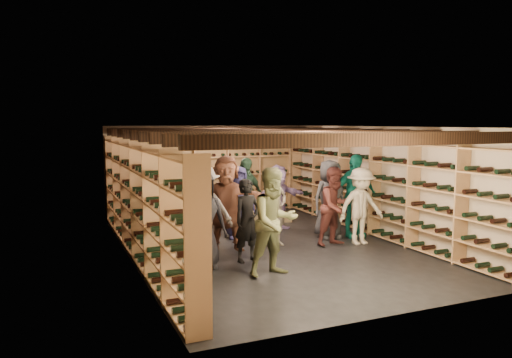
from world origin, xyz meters
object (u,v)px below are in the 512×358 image
Objects in this scene: person_2 at (274,222)px; person_7 at (276,208)px; person_8 at (335,206)px; person_5 at (226,203)px; person_11 at (278,197)px; person_10 at (245,195)px; crate_stack_left at (228,208)px; person_1 at (247,220)px; person_12 at (330,199)px; person_6 at (238,202)px; person_0 at (202,220)px; person_3 at (361,206)px; person_4 at (354,196)px; crate_loose at (281,218)px; person_9 at (203,210)px; crate_stack_right at (264,218)px.

person_7 is (0.84, 1.74, -0.11)m from person_2.
person_2 reaches higher than person_8.
person_2 is at bearing -66.97° from person_5.
person_10 is at bearing 158.62° from person_11.
crate_stack_left is 0.57× the size of person_1.
person_10 is 1.01× the size of person_12.
person_2 is (0.10, -0.93, 0.14)m from person_1.
person_6 is 1.23m from person_11.
person_0 is 0.99× the size of person_12.
person_5 is 1.03m from person_7.
person_5 is (-2.69, 0.63, 0.14)m from person_3.
person_2 reaches higher than person_10.
person_10 reaches higher than person_3.
person_3 is 0.55m from person_8.
person_7 is (0.44, -0.95, -0.01)m from person_6.
person_7 is (0.17, -2.34, 0.35)m from crate_stack_left.
person_5 reaches higher than person_11.
crate_stack_left is 3.13m from person_4.
person_0 reaches higher than person_7.
crate_stack_left is 1.70× the size of crate_loose.
person_0 is at bearing 178.68° from person_8.
person_5 is at bearing -164.73° from person_11.
person_2 is (-2.04, -3.97, 0.80)m from crate_loose.
crate_stack_left is 2.81m from person_9.
person_10 is (1.43, 1.46, 0.00)m from person_9.
person_11 is at bearing 55.05° from person_9.
person_12 is at bearing 170.18° from person_4.
crate_loose is at bearing 101.04° from person_3.
person_8 is at bearing 8.68° from person_0.
person_3 is 2.61m from person_10.
crate_stack_left is at bearing 72.56° from person_7.
person_10 is (-1.24, 1.80, 0.05)m from person_8.
person_12 is at bearing 18.32° from person_0.
person_8 is (-0.77, -0.47, -0.11)m from person_4.
person_11 is (1.15, 0.44, -0.02)m from person_6.
person_7 is (-0.63, -2.01, 0.60)m from crate_stack_right.
person_12 is at bearing 57.88° from person_8.
person_5 reaches higher than person_7.
person_9 is 1.00× the size of person_12.
person_1 is at bearing -103.67° from crate_stack_left.
person_4 is 1.06× the size of person_10.
crate_loose is at bearing 112.81° from person_4.
person_9 is (-0.59, 0.74, 0.11)m from person_1.
person_11 is at bearing 55.90° from person_2.
person_8 reaches higher than crate_stack_right.
person_11 is (0.89, -0.96, 0.34)m from crate_stack_left.
person_11 is (1.56, 3.13, -0.12)m from person_2.
crate_stack_left is at bearing 73.04° from person_2.
person_2 is at bearing -111.35° from crate_stack_right.
crate_loose is 2.18m from person_6.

